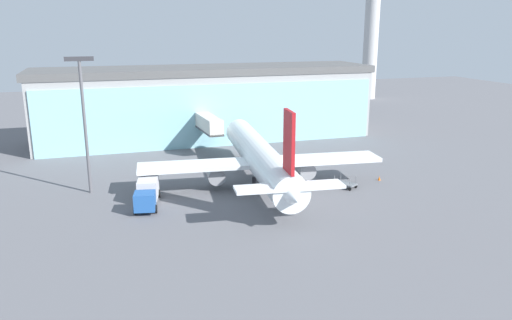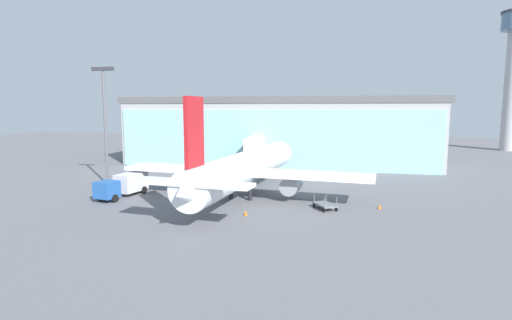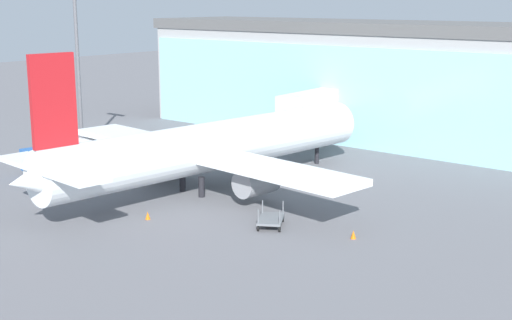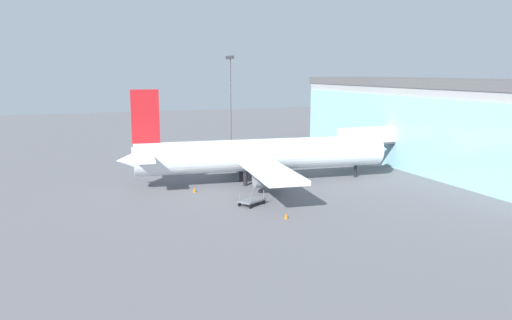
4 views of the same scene
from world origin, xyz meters
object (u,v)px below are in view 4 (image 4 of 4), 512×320
at_px(jet_bridge, 377,137).
at_px(baggage_cart, 252,200).
at_px(safety_cone_nose, 194,190).
at_px(apron_light_mast, 230,96).
at_px(safety_cone_wingtip, 286,216).
at_px(airplane, 258,155).
at_px(catering_truck, 203,155).

relative_size(jet_bridge, baggage_cart, 3.73).
relative_size(jet_bridge, safety_cone_nose, 21.88).
distance_m(jet_bridge, safety_cone_nose, 28.70).
height_order(apron_light_mast, safety_cone_nose, apron_light_mast).
bearing_deg(safety_cone_nose, baggage_cart, 28.52).
distance_m(baggage_cart, safety_cone_wingtip, 5.86).
xyz_separation_m(jet_bridge, airplane, (2.75, -19.25, -1.09)).
distance_m(airplane, safety_cone_nose, 9.51).
bearing_deg(apron_light_mast, baggage_cart, -14.17).
bearing_deg(catering_truck, airplane, 113.44).
xyz_separation_m(baggage_cart, safety_cone_wingtip, (5.71, 1.34, -0.23)).
bearing_deg(jet_bridge, airplane, -175.03).
relative_size(apron_light_mast, airplane, 0.46).
xyz_separation_m(apron_light_mast, catering_truck, (6.14, -6.36, -8.33)).
distance_m(apron_light_mast, airplane, 21.78).
height_order(apron_light_mast, safety_cone_wingtip, apron_light_mast).
bearing_deg(baggage_cart, apron_light_mast, 44.66).
relative_size(jet_bridge, safety_cone_wingtip, 21.88).
bearing_deg(apron_light_mast, airplane, -8.59).
bearing_deg(apron_light_mast, safety_cone_wingtip, -9.95).
xyz_separation_m(apron_light_mast, airplane, (20.62, -3.11, -6.29)).
relative_size(apron_light_mast, safety_cone_wingtip, 29.48).
distance_m(apron_light_mast, safety_cone_wingtip, 37.79).
bearing_deg(safety_cone_nose, airplane, 102.92).
distance_m(airplane, catering_truck, 14.98).
distance_m(safety_cone_nose, safety_cone_wingtip, 14.50).
bearing_deg(catering_truck, apron_light_mast, -125.16).
xyz_separation_m(jet_bridge, safety_cone_wingtip, (18.15, -22.45, -4.31)).
relative_size(apron_light_mast, safety_cone_nose, 29.48).
bearing_deg(airplane, jet_bridge, 14.38).
xyz_separation_m(catering_truck, safety_cone_nose, (16.48, -5.48, -1.19)).
xyz_separation_m(airplane, safety_cone_nose, (2.00, -8.72, -3.22)).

